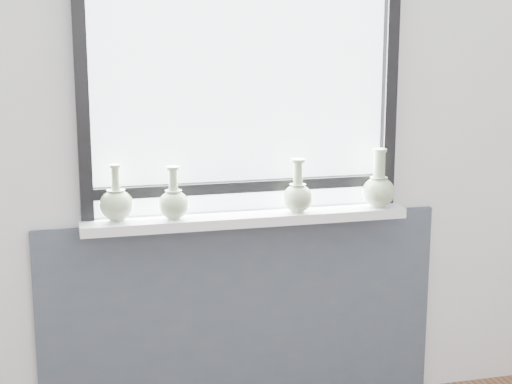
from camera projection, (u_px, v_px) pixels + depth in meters
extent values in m
cube|color=silver|center=(240.00, 111.00, 3.17)|extent=(3.60, 0.02, 2.60)
cube|color=#404A55|center=(243.00, 317.00, 3.32)|extent=(1.70, 0.03, 0.86)
cube|color=white|center=(246.00, 218.00, 3.16)|extent=(1.32, 0.18, 0.04)
cube|color=black|center=(81.00, 84.00, 2.95)|extent=(0.05, 0.06, 1.05)
cube|color=black|center=(389.00, 79.00, 3.25)|extent=(0.05, 0.06, 1.05)
cube|color=black|center=(243.00, 186.00, 3.19)|extent=(1.20, 0.05, 0.04)
cube|color=white|center=(241.00, 87.00, 3.13)|extent=(1.20, 0.01, 1.00)
cylinder|color=#A1BA91|center=(117.00, 219.00, 3.04)|extent=(0.06, 0.06, 0.01)
ellipsoid|color=#A1BA91|center=(117.00, 205.00, 3.03)|extent=(0.13, 0.13, 0.12)
cone|color=#A1BA91|center=(116.00, 193.00, 3.02)|extent=(0.07, 0.07, 0.03)
cylinder|color=#A1BA91|center=(116.00, 181.00, 3.01)|extent=(0.03, 0.03, 0.11)
cylinder|color=#A1BA91|center=(115.00, 166.00, 2.99)|extent=(0.05, 0.05, 0.01)
cylinder|color=#A1BA91|center=(174.00, 218.00, 3.07)|extent=(0.06, 0.06, 0.01)
ellipsoid|color=#A1BA91|center=(174.00, 205.00, 3.06)|extent=(0.12, 0.12, 0.11)
cone|color=#A1BA91|center=(173.00, 194.00, 3.05)|extent=(0.07, 0.07, 0.03)
cylinder|color=#A1BA91|center=(173.00, 182.00, 3.04)|extent=(0.04, 0.04, 0.10)
cylinder|color=#A1BA91|center=(173.00, 168.00, 3.03)|extent=(0.05, 0.05, 0.01)
cylinder|color=#A1BA91|center=(298.00, 211.00, 3.18)|extent=(0.06, 0.06, 0.01)
ellipsoid|color=#A1BA91|center=(298.00, 198.00, 3.17)|extent=(0.12, 0.12, 0.11)
cone|color=#A1BA91|center=(298.00, 188.00, 3.16)|extent=(0.07, 0.07, 0.03)
cylinder|color=#A1BA91|center=(298.00, 175.00, 3.15)|extent=(0.04, 0.04, 0.11)
cylinder|color=#A1BA91|center=(298.00, 160.00, 3.14)|extent=(0.06, 0.06, 0.01)
cylinder|color=#A1BA91|center=(378.00, 206.00, 3.27)|extent=(0.06, 0.06, 0.01)
ellipsoid|color=#A1BA91|center=(378.00, 192.00, 3.26)|extent=(0.14, 0.14, 0.13)
cone|color=#A1BA91|center=(379.00, 181.00, 3.25)|extent=(0.08, 0.08, 0.03)
cylinder|color=#A1BA91|center=(379.00, 167.00, 3.23)|extent=(0.05, 0.05, 0.13)
cylinder|color=#A1BA91|center=(380.00, 150.00, 3.22)|extent=(0.06, 0.06, 0.01)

